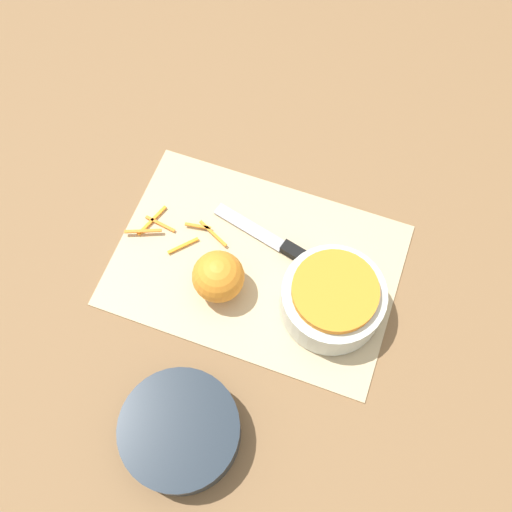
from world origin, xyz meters
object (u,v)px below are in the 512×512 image
bowl_speckled (333,299)px  knife (298,254)px  orange_left (218,277)px  bowl_dark (181,431)px

bowl_speckled → knife: bowl_speckled is taller
bowl_speckled → knife: size_ratio=0.67×
bowl_speckled → orange_left: orange_left is taller
orange_left → bowl_dark: bearing=97.8°
bowl_dark → knife: bowl_dark is taller
knife → bowl_dark: bearing=91.8°
knife → orange_left: 0.14m
bowl_speckled → knife: (0.08, -0.07, -0.03)m
bowl_speckled → bowl_dark: (0.14, 0.26, -0.02)m
bowl_speckled → orange_left: 0.18m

